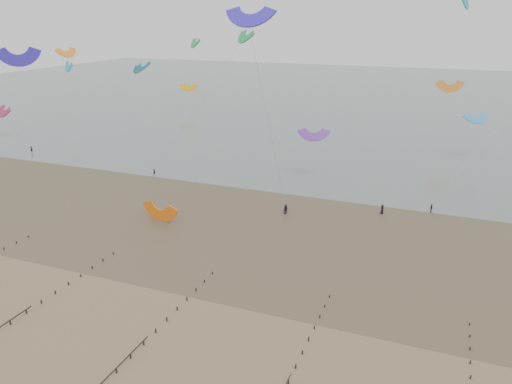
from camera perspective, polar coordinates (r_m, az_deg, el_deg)
ground at (r=69.49m, az=-12.53°, el=-13.04°), size 500.00×500.00×0.00m
sea_and_shore at (r=97.94m, az=-3.46°, el=-2.61°), size 500.00×665.00×0.03m
kitesurfer_lead at (r=124.33m, az=-11.56°, el=2.27°), size 0.63×0.46×1.59m
kitesurfers at (r=102.97m, az=17.18°, el=-1.82°), size 161.85×21.33×1.88m
grounded_kite at (r=96.92m, az=-10.87°, el=-3.19°), size 7.74×6.46×3.84m
kites_airborne at (r=144.49m, az=4.57°, el=13.44°), size 261.45×114.90×38.77m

